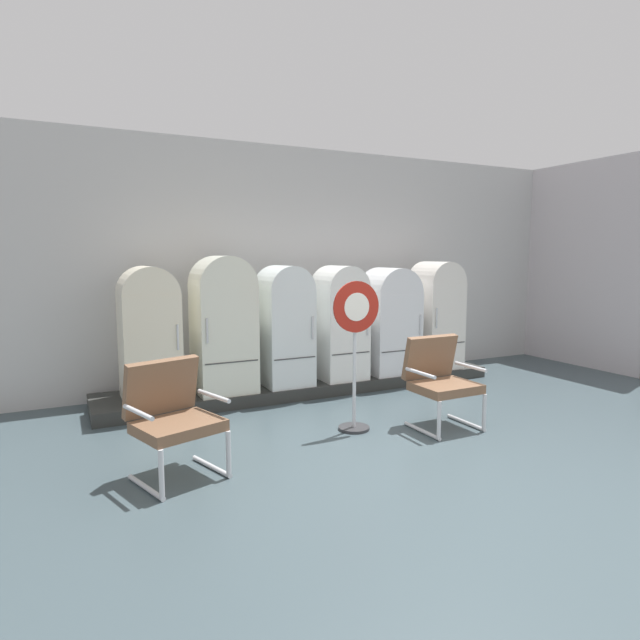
% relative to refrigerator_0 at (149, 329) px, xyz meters
% --- Properties ---
extents(ground, '(12.00, 10.00, 0.05)m').
position_rel_refrigerator_0_xyz_m(ground, '(2.00, -2.93, -0.98)').
color(ground, '#3A484E').
extents(back_wall, '(11.76, 0.12, 3.25)m').
position_rel_refrigerator_0_xyz_m(back_wall, '(2.00, 0.73, 0.69)').
color(back_wall, '#BBBAB9').
rests_on(back_wall, ground).
extents(side_wall_right, '(0.16, 2.20, 3.25)m').
position_rel_refrigerator_0_xyz_m(side_wall_right, '(6.66, -0.46, 0.66)').
color(side_wall_right, '#BDB5BA').
rests_on(side_wall_right, ground).
extents(display_plinth, '(5.32, 0.95, 0.15)m').
position_rel_refrigerator_0_xyz_m(display_plinth, '(2.00, 0.09, -0.88)').
color(display_plinth, '#2C2E2B').
rests_on(display_plinth, ground).
extents(refrigerator_0, '(0.62, 0.71, 1.51)m').
position_rel_refrigerator_0_xyz_m(refrigerator_0, '(0.00, 0.00, 0.00)').
color(refrigerator_0, beige).
rests_on(refrigerator_0, display_plinth).
extents(refrigerator_1, '(0.68, 0.68, 1.62)m').
position_rel_refrigerator_0_xyz_m(refrigerator_1, '(0.85, -0.02, 0.06)').
color(refrigerator_1, silver).
rests_on(refrigerator_1, display_plinth).
extents(refrigerator_2, '(0.59, 0.68, 1.50)m').
position_rel_refrigerator_0_xyz_m(refrigerator_2, '(1.64, -0.02, -0.00)').
color(refrigerator_2, white).
rests_on(refrigerator_2, display_plinth).
extents(refrigerator_3, '(0.59, 0.64, 1.49)m').
position_rel_refrigerator_0_xyz_m(refrigerator_3, '(2.42, -0.04, -0.01)').
color(refrigerator_3, white).
rests_on(refrigerator_3, display_plinth).
extents(refrigerator_4, '(0.70, 0.65, 1.46)m').
position_rel_refrigerator_0_xyz_m(refrigerator_4, '(3.21, -0.03, -0.03)').
color(refrigerator_4, white).
rests_on(refrigerator_4, display_plinth).
extents(refrigerator_5, '(0.60, 0.64, 1.54)m').
position_rel_refrigerator_0_xyz_m(refrigerator_5, '(4.01, -0.04, 0.02)').
color(refrigerator_5, silver).
rests_on(refrigerator_5, display_plinth).
extents(armchair_left, '(0.80, 0.78, 0.94)m').
position_rel_refrigerator_0_xyz_m(armchair_left, '(-0.12, -1.91, -0.43)').
color(armchair_left, silver).
rests_on(armchair_left, ground).
extents(armchair_right, '(0.70, 0.63, 0.94)m').
position_rel_refrigerator_0_xyz_m(armchair_right, '(2.61, -1.87, -0.43)').
color(armchair_right, silver).
rests_on(armchair_right, ground).
extents(sign_stand, '(0.51, 0.32, 1.53)m').
position_rel_refrigerator_0_xyz_m(sign_stand, '(1.76, -1.59, -0.15)').
color(sign_stand, '#2D2D30').
rests_on(sign_stand, ground).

